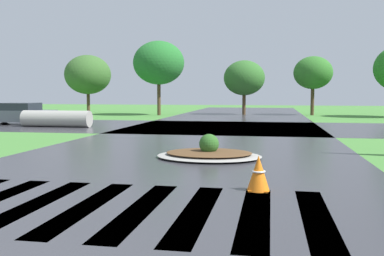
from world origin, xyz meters
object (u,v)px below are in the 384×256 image
car_dark_suv (17,114)px  drainage_pipe_stack (56,119)px  median_island (209,153)px  traffic_cone (258,174)px

car_dark_suv → drainage_pipe_stack: bearing=155.4°
median_island → drainage_pipe_stack: drainage_pipe_stack is taller
median_island → car_dark_suv: size_ratio=0.70×
drainage_pipe_stack → traffic_cone: size_ratio=5.60×
drainage_pipe_stack → traffic_cone: bearing=-50.3°
car_dark_suv → traffic_cone: 20.42m
drainage_pipe_stack → traffic_cone: drainage_pipe_stack is taller
car_dark_suv → drainage_pipe_stack: car_dark_suv is taller
median_island → traffic_cone: median_island is taller
drainage_pipe_stack → median_island: bearing=-44.5°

